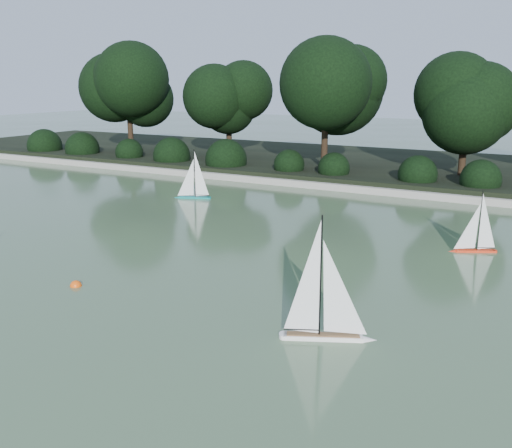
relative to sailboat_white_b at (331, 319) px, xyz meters
The scene contains 9 objects.
ground 1.50m from the sailboat_white_b, behind, with size 80.00×80.00×0.00m, color #384D2E.
pond_coping 8.89m from the sailboat_white_b, 99.49° to the left, with size 40.00×0.35×0.18m, color gray.
far_bank 12.85m from the sailboat_white_b, 96.55° to the left, with size 40.00×8.00×0.30m, color black.
tree_line 11.46m from the sailboat_white_b, 91.20° to the left, with size 26.31×3.93×4.39m.
shrub_hedge 9.78m from the sailboat_white_b, 98.62° to the left, with size 29.10×1.10×1.10m.
sailboat_white_b is the anchor object (origin of this frame).
sailboat_orange 4.54m from the sailboat_white_b, 78.88° to the left, with size 0.80×0.49×1.16m.
sailboat_teal 8.55m from the sailboat_white_b, 136.04° to the left, with size 0.95×0.48×1.33m.
race_buoy 3.92m from the sailboat_white_b, behind, with size 0.17×0.17×0.17m, color #FF560D.
Camera 1 is at (3.66, -5.53, 2.92)m, focal length 40.00 mm.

